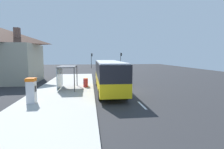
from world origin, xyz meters
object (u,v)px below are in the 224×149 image
traffic_light_far_side (92,58)px  bus_shelter (65,71)px  white_van (117,67)px  sedan_near (109,65)px  ticket_machine (31,90)px  recycling_bin_red (86,83)px  house_behind_platform (2,55)px  recycling_bin_orange (86,82)px  traffic_light_near_side (121,58)px  bus (109,74)px

traffic_light_far_side → bus_shelter: (-3.32, -33.46, -0.93)m
white_van → sedan_near: 19.23m
white_van → bus_shelter: bearing=-115.3°
ticket_machine → recycling_bin_red: ticket_machine is taller
white_van → house_behind_platform: house_behind_platform is taller
recycling_bin_red → recycling_bin_orange: 0.70m
white_van → recycling_bin_red: bearing=-110.2°
sedan_near → bus_shelter: bus_shelter is taller
traffic_light_near_side → traffic_light_far_side: size_ratio=1.03×
white_van → recycling_bin_orange: size_ratio=5.48×
bus → traffic_light_near_side: (7.22, 33.92, 1.27)m
recycling_bin_orange → bus_shelter: 3.04m
traffic_light_near_side → house_behind_platform: house_behind_platform is taller
bus → sedan_near: 38.89m
sedan_near → recycling_bin_orange: bearing=-100.3°
bus → house_behind_platform: bearing=150.3°
bus → traffic_light_far_side: 34.77m
recycling_bin_red → house_behind_platform: bearing=152.8°
white_van → recycling_bin_red: 18.53m
recycling_bin_orange → bus_shelter: bus_shelter is taller
recycling_bin_red → recycling_bin_orange: (0.00, 0.70, 0.00)m
recycling_bin_red → traffic_light_far_side: (1.11, 32.65, 2.37)m
sedan_near → traffic_light_near_side: 6.18m
white_van → recycling_bin_orange: white_van is taller
white_van → recycling_bin_red: size_ratio=5.48×
ticket_machine → traffic_light_far_side: size_ratio=0.43×
ticket_machine → recycling_bin_orange: ticket_machine is taller
ticket_machine → recycling_bin_red: size_ratio=2.04×
traffic_light_near_side → house_behind_platform: 33.54m
traffic_light_far_side → house_behind_platform: 29.56m
white_van → ticket_machine: white_van is taller
white_van → recycling_bin_red: white_van is taller
recycling_bin_orange → bus_shelter: (-2.21, -1.51, 1.44)m
ticket_machine → bus_shelter: size_ratio=0.48×
white_van → ticket_machine: (-10.34, -24.12, -0.17)m
sedan_near → recycling_bin_red: 37.17m
bus → bus_shelter: 4.87m
recycling_bin_red → bus_shelter: (-2.21, -0.81, 1.44)m
recycling_bin_orange → bus_shelter: size_ratio=0.24×
traffic_light_near_side → recycling_bin_red: bearing=-106.9°
recycling_bin_red → recycling_bin_orange: same height
ticket_machine → recycling_bin_orange: size_ratio=2.04×
white_van → house_behind_platform: bearing=-147.7°
recycling_bin_orange → house_behind_platform: (-11.64, 5.28, 3.25)m
ticket_machine → recycling_bin_orange: (3.94, 7.44, -0.52)m
sedan_near → recycling_bin_red: bearing=-100.1°
white_van → traffic_light_near_side: (3.30, 14.47, 1.77)m
sedan_near → traffic_light_far_side: traffic_light_far_side is taller
recycling_bin_orange → sedan_near: bearing=79.7°
bus → traffic_light_far_side: bearing=92.3°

